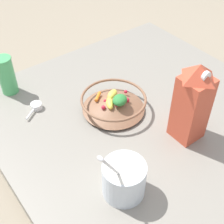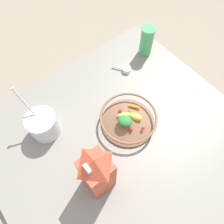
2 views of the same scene
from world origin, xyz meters
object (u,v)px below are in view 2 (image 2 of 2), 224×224
at_px(milk_carton, 97,173).
at_px(yogurt_tub, 43,124).
at_px(drinking_cup, 147,41).
at_px(fruit_bowl, 128,119).

xyz_separation_m(milk_carton, yogurt_tub, (-0.32, -0.05, -0.08)).
bearing_deg(drinking_cup, fruit_bowl, -52.62).
height_order(fruit_bowl, yogurt_tub, yogurt_tub).
height_order(milk_carton, yogurt_tub, milk_carton).
xyz_separation_m(fruit_bowl, yogurt_tub, (-0.20, -0.30, 0.03)).
height_order(fruit_bowl, milk_carton, milk_carton).
height_order(milk_carton, drinking_cup, milk_carton).
relative_size(fruit_bowl, yogurt_tub, 1.02).
bearing_deg(yogurt_tub, drinking_cup, 96.20).
distance_m(yogurt_tub, drinking_cup, 0.66).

